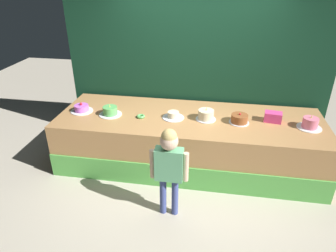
{
  "coord_description": "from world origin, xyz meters",
  "views": [
    {
      "loc": [
        0.35,
        -3.33,
        2.69
      ],
      "look_at": [
        -0.27,
        0.38,
        0.74
      ],
      "focal_mm": 32.63,
      "sensor_mm": 36.0,
      "label": 1
    }
  ],
  "objects": [
    {
      "name": "ground_plane",
      "position": [
        0.0,
        0.0,
        0.0
      ],
      "size": [
        12.0,
        12.0,
        0.0
      ],
      "primitive_type": "plane",
      "color": "#BCB29E"
    },
    {
      "name": "stage_platform",
      "position": [
        0.0,
        0.63,
        0.39
      ],
      "size": [
        3.82,
        1.3,
        0.78
      ],
      "color": "#B27F4C",
      "rests_on": "ground_plane"
    },
    {
      "name": "curtain_backdrop",
      "position": [
        0.0,
        1.38,
        1.56
      ],
      "size": [
        4.14,
        0.08,
        3.12
      ],
      "primitive_type": "cube",
      "color": "#113823",
      "rests_on": "ground_plane"
    },
    {
      "name": "child_figure",
      "position": [
        -0.12,
        -0.49,
        0.75
      ],
      "size": [
        0.45,
        0.21,
        1.16
      ],
      "color": "#3F4C8C",
      "rests_on": "ground_plane"
    },
    {
      "name": "pink_box",
      "position": [
        1.16,
        0.7,
        0.85
      ],
      "size": [
        0.25,
        0.18,
        0.14
      ],
      "primitive_type": "cube",
      "rotation": [
        0.0,
        0.0,
        -0.15
      ],
      "color": "#E43E89",
      "rests_on": "stage_platform"
    },
    {
      "name": "donut",
      "position": [
        -0.7,
        0.52,
        0.8
      ],
      "size": [
        0.12,
        0.12,
        0.04
      ],
      "primitive_type": "torus",
      "color": "#59B259",
      "rests_on": "stage_platform"
    },
    {
      "name": "cake_far_left",
      "position": [
        -1.62,
        0.58,
        0.82
      ],
      "size": [
        0.33,
        0.33,
        0.14
      ],
      "color": "white",
      "rests_on": "stage_platform"
    },
    {
      "name": "cake_left",
      "position": [
        -1.16,
        0.53,
        0.84
      ],
      "size": [
        0.33,
        0.33,
        0.16
      ],
      "color": "white",
      "rests_on": "stage_platform"
    },
    {
      "name": "cake_center_left",
      "position": [
        -0.23,
        0.58,
        0.82
      ],
      "size": [
        0.31,
        0.31,
        0.09
      ],
      "color": "silver",
      "rests_on": "stage_platform"
    },
    {
      "name": "cake_center_right",
      "position": [
        0.23,
        0.61,
        0.85
      ],
      "size": [
        0.29,
        0.29,
        0.2
      ],
      "color": "silver",
      "rests_on": "stage_platform"
    },
    {
      "name": "cake_right",
      "position": [
        0.7,
        0.58,
        0.84
      ],
      "size": [
        0.28,
        0.28,
        0.15
      ],
      "color": "silver",
      "rests_on": "stage_platform"
    },
    {
      "name": "cake_far_right",
      "position": [
        1.62,
        0.58,
        0.85
      ],
      "size": [
        0.33,
        0.33,
        0.2
      ],
      "color": "white",
      "rests_on": "stage_platform"
    }
  ]
}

